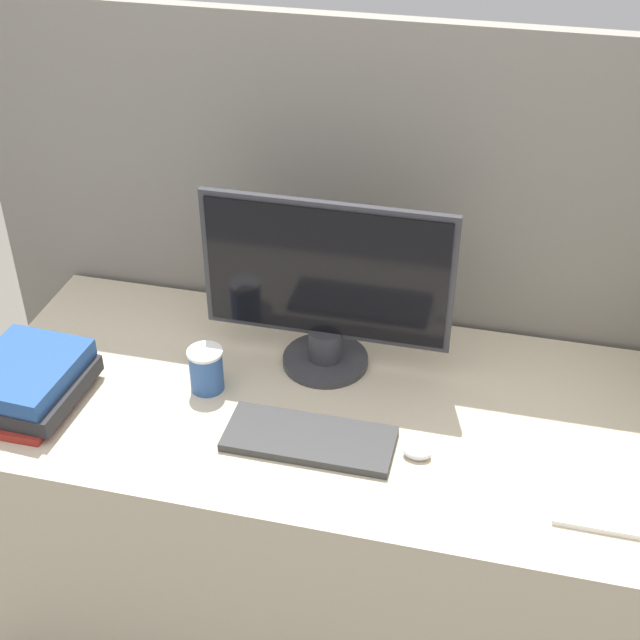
{
  "coord_description": "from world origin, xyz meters",
  "views": [
    {
      "loc": [
        0.38,
        -1.2,
        2.1
      ],
      "look_at": [
        -0.01,
        0.43,
        0.96
      ],
      "focal_mm": 50.0,
      "sensor_mm": 36.0,
      "label": 1
    }
  ],
  "objects_px": {
    "mouse": "(417,453)",
    "keyboard": "(309,439)",
    "coffee_cup": "(206,369)",
    "monitor": "(326,291)",
    "book_stack": "(28,382)"
  },
  "relations": [
    {
      "from": "mouse",
      "to": "coffee_cup",
      "type": "bearing_deg",
      "value": 167.18
    },
    {
      "from": "coffee_cup",
      "to": "monitor",
      "type": "bearing_deg",
      "value": 33.16
    },
    {
      "from": "keyboard",
      "to": "book_stack",
      "type": "distance_m",
      "value": 0.68
    },
    {
      "from": "mouse",
      "to": "keyboard",
      "type": "bearing_deg",
      "value": -177.61
    },
    {
      "from": "monitor",
      "to": "keyboard",
      "type": "xyz_separation_m",
      "value": [
        0.03,
        -0.3,
        -0.2
      ]
    },
    {
      "from": "keyboard",
      "to": "mouse",
      "type": "distance_m",
      "value": 0.24
    },
    {
      "from": "monitor",
      "to": "coffee_cup",
      "type": "height_order",
      "value": "monitor"
    },
    {
      "from": "keyboard",
      "to": "book_stack",
      "type": "xyz_separation_m",
      "value": [
        -0.68,
        -0.01,
        0.04
      ]
    },
    {
      "from": "monitor",
      "to": "keyboard",
      "type": "bearing_deg",
      "value": -83.65
    },
    {
      "from": "keyboard",
      "to": "mouse",
      "type": "relative_size",
      "value": 6.03
    },
    {
      "from": "keyboard",
      "to": "coffee_cup",
      "type": "distance_m",
      "value": 0.32
    },
    {
      "from": "book_stack",
      "to": "monitor",
      "type": "bearing_deg",
      "value": 25.52
    },
    {
      "from": "keyboard",
      "to": "mouse",
      "type": "xyz_separation_m",
      "value": [
        0.24,
        0.01,
        0.0
      ]
    },
    {
      "from": "keyboard",
      "to": "book_stack",
      "type": "height_order",
      "value": "book_stack"
    },
    {
      "from": "book_stack",
      "to": "mouse",
      "type": "bearing_deg",
      "value": 1.34
    }
  ]
}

